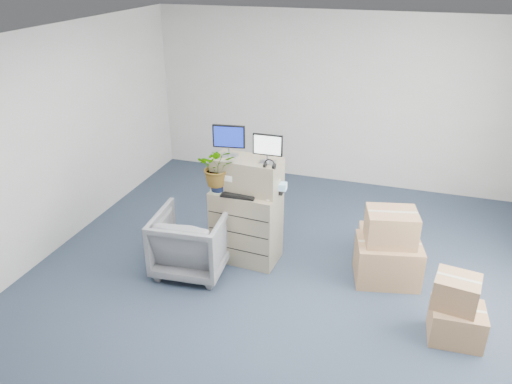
% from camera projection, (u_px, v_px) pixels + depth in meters
% --- Properties ---
extents(ground, '(7.00, 7.00, 0.00)m').
position_uv_depth(ground, '(270.00, 296.00, 5.74)').
color(ground, '#273446').
rests_on(ground, ground).
extents(wall_back, '(6.00, 0.02, 2.80)m').
position_uv_depth(wall_back, '(332.00, 100.00, 8.14)').
color(wall_back, '#B4B2AB').
rests_on(wall_back, ground).
extents(filing_cabinet_lower, '(0.85, 0.56, 0.95)m').
position_uv_depth(filing_cabinet_lower, '(246.00, 225.00, 6.27)').
color(filing_cabinet_lower, tan).
rests_on(filing_cabinet_lower, ground).
extents(filing_cabinet_upper, '(0.84, 0.47, 0.41)m').
position_uv_depth(filing_cabinet_upper, '(247.00, 174.00, 6.01)').
color(filing_cabinet_upper, tan).
rests_on(filing_cabinet_upper, filing_cabinet_lower).
extents(monitor_left, '(0.39, 0.18, 0.39)m').
position_uv_depth(monitor_left, '(229.00, 139.00, 5.91)').
color(monitor_left, '#99999E').
rests_on(monitor_left, filing_cabinet_upper).
extents(monitor_right, '(0.35, 0.14, 0.35)m').
position_uv_depth(monitor_right, '(268.00, 147.00, 5.72)').
color(monitor_right, '#99999E').
rests_on(monitor_right, filing_cabinet_upper).
extents(headphones, '(0.13, 0.02, 0.13)m').
position_uv_depth(headphones, '(270.00, 164.00, 5.66)').
color(headphones, black).
rests_on(headphones, filing_cabinet_upper).
extents(keyboard, '(0.43, 0.19, 0.02)m').
position_uv_depth(keyboard, '(239.00, 195.00, 5.93)').
color(keyboard, black).
rests_on(keyboard, filing_cabinet_lower).
extents(mouse, '(0.08, 0.05, 0.03)m').
position_uv_depth(mouse, '(269.00, 200.00, 5.82)').
color(mouse, silver).
rests_on(mouse, filing_cabinet_lower).
extents(water_bottle, '(0.08, 0.08, 0.26)m').
position_uv_depth(water_bottle, '(256.00, 180.00, 6.04)').
color(water_bottle, gray).
rests_on(water_bottle, filing_cabinet_lower).
extents(phone_dock, '(0.06, 0.05, 0.12)m').
position_uv_depth(phone_dock, '(247.00, 187.00, 6.08)').
color(phone_dock, silver).
rests_on(phone_dock, filing_cabinet_lower).
extents(external_drive, '(0.20, 0.15, 0.06)m').
position_uv_depth(external_drive, '(276.00, 190.00, 6.02)').
color(external_drive, black).
rests_on(external_drive, filing_cabinet_lower).
extents(tissue_box, '(0.23, 0.13, 0.08)m').
position_uv_depth(tissue_box, '(277.00, 186.00, 5.95)').
color(tissue_box, '#46ABF0').
rests_on(tissue_box, external_drive).
extents(potted_plant, '(0.55, 0.58, 0.46)m').
position_uv_depth(potted_plant, '(218.00, 171.00, 5.94)').
color(potted_plant, '#9BB08D').
rests_on(potted_plant, filing_cabinet_lower).
extents(office_chair, '(0.90, 0.85, 0.86)m').
position_uv_depth(office_chair, '(191.00, 239.00, 6.05)').
color(office_chair, slate).
rests_on(office_chair, ground).
extents(cardboard_boxes, '(1.45, 1.78, 0.91)m').
position_uv_depth(cardboard_boxes, '(400.00, 261.00, 5.78)').
color(cardboard_boxes, '#987449').
rests_on(cardboard_boxes, ground).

